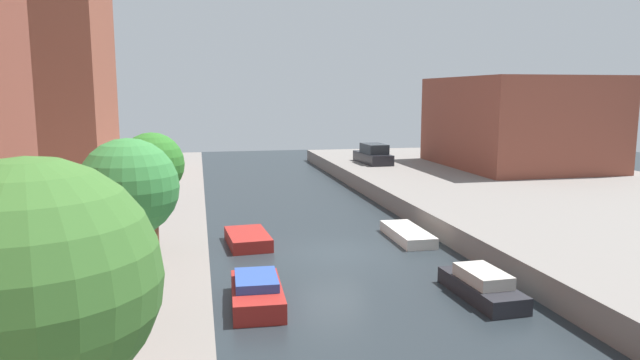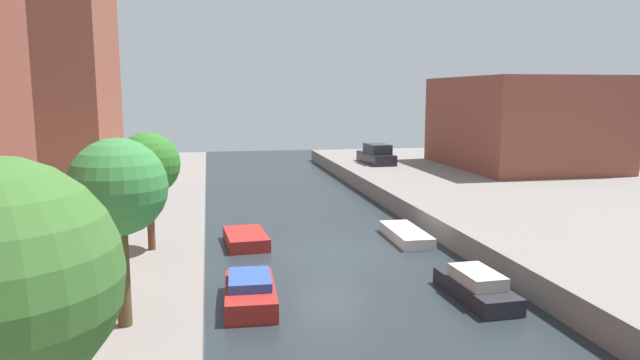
# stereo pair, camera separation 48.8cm
# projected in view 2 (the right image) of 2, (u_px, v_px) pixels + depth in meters

# --- Properties ---
(ground_plane) EXTENTS (84.00, 84.00, 0.00)m
(ground_plane) POSITION_uv_depth(u_px,v_px,m) (331.00, 254.00, 23.16)
(ground_plane) COLOR #232B30
(apartment_tower_far) EXTENTS (10.00, 9.86, 20.45)m
(apartment_tower_far) POSITION_uv_depth(u_px,v_px,m) (23.00, 16.00, 35.95)
(apartment_tower_far) COLOR brown
(apartment_tower_far) RESTS_ON quay_left
(low_block_right) EXTENTS (10.00, 12.63, 6.59)m
(low_block_right) POSITION_uv_depth(u_px,v_px,m) (521.00, 122.00, 42.16)
(low_block_right) COLOR brown
(low_block_right) RESTS_ON quay_right
(street_tree_1) EXTENTS (2.26, 2.26, 4.47)m
(street_tree_1) POSITION_uv_depth(u_px,v_px,m) (118.00, 189.00, 13.05)
(street_tree_1) COLOR #503D23
(street_tree_1) RESTS_ON quay_left
(street_tree_2) EXTENTS (2.18, 2.18, 4.14)m
(street_tree_2) POSITION_uv_depth(u_px,v_px,m) (148.00, 165.00, 19.64)
(street_tree_2) COLOR brown
(street_tree_2) RESTS_ON quay_left
(parked_car) EXTENTS (1.96, 4.76, 1.54)m
(parked_car) POSITION_uv_depth(u_px,v_px,m) (376.00, 155.00, 44.49)
(parked_car) COLOR black
(parked_car) RESTS_ON quay_right
(moored_boat_left_2) EXTENTS (1.66, 3.44, 0.90)m
(moored_boat_left_2) POSITION_uv_depth(u_px,v_px,m) (250.00, 292.00, 17.55)
(moored_boat_left_2) COLOR maroon
(moored_boat_left_2) RESTS_ON ground_plane
(moored_boat_left_3) EXTENTS (1.87, 3.16, 0.54)m
(moored_boat_left_3) POSITION_uv_depth(u_px,v_px,m) (246.00, 239.00, 24.46)
(moored_boat_left_3) COLOR maroon
(moored_boat_left_3) RESTS_ON ground_plane
(moored_boat_right_2) EXTENTS (1.44, 3.61, 0.93)m
(moored_boat_right_2) POSITION_uv_depth(u_px,v_px,m) (476.00, 287.00, 18.03)
(moored_boat_right_2) COLOR #232328
(moored_boat_right_2) RESTS_ON ground_plane
(moored_boat_right_3) EXTENTS (1.42, 3.81, 0.47)m
(moored_boat_right_3) POSITION_uv_depth(u_px,v_px,m) (406.00, 235.00, 25.30)
(moored_boat_right_3) COLOR beige
(moored_boat_right_3) RESTS_ON ground_plane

